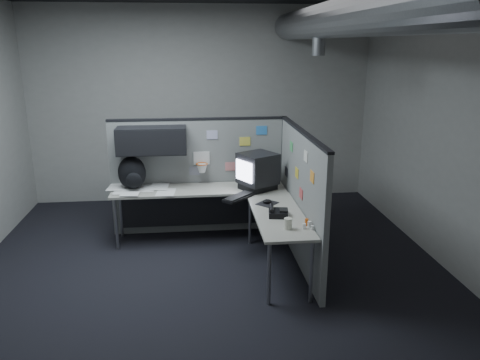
{
  "coord_description": "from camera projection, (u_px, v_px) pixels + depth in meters",
  "views": [
    {
      "loc": [
        -0.19,
        -5.01,
        2.6
      ],
      "look_at": [
        0.38,
        0.35,
        1.02
      ],
      "focal_mm": 35.0,
      "sensor_mm": 36.0,
      "label": 1
    }
  ],
  "objects": [
    {
      "name": "phone",
      "position": [
        278.0,
        212.0,
        5.25
      ],
      "size": [
        0.24,
        0.26,
        0.11
      ],
      "rotation": [
        0.0,
        0.0,
        -0.33
      ],
      "color": "black",
      "rests_on": "desk"
    },
    {
      "name": "bottles",
      "position": [
        308.0,
        225.0,
        4.92
      ],
      "size": [
        0.12,
        0.17,
        0.08
      ],
      "rotation": [
        0.0,
        0.0,
        -0.21
      ],
      "color": "silver",
      "rests_on": "desk"
    },
    {
      "name": "room",
      "position": [
        259.0,
        92.0,
        5.0
      ],
      "size": [
        5.62,
        5.62,
        3.22
      ],
      "color": "black",
      "rests_on": "ground"
    },
    {
      "name": "mouse",
      "position": [
        267.0,
        202.0,
        5.66
      ],
      "size": [
        0.31,
        0.31,
        0.05
      ],
      "rotation": [
        0.0,
        0.0,
        0.01
      ],
      "color": "black",
      "rests_on": "desk"
    },
    {
      "name": "partition_back",
      "position": [
        187.0,
        165.0,
        6.4
      ],
      "size": [
        2.44,
        0.42,
        1.63
      ],
      "color": "slate",
      "rests_on": "ground"
    },
    {
      "name": "cup",
      "position": [
        288.0,
        224.0,
        4.87
      ],
      "size": [
        0.09,
        0.09,
        0.12
      ],
      "primitive_type": "cylinder",
      "rotation": [
        0.0,
        0.0,
        0.06
      ],
      "color": "beige",
      "rests_on": "desk"
    },
    {
      "name": "backpack",
      "position": [
        132.0,
        173.0,
        6.16
      ],
      "size": [
        0.39,
        0.36,
        0.45
      ],
      "rotation": [
        0.0,
        0.0,
        -0.11
      ],
      "color": "black",
      "rests_on": "desk"
    },
    {
      "name": "keyboard",
      "position": [
        239.0,
        197.0,
        5.84
      ],
      "size": [
        0.44,
        0.46,
        0.04
      ],
      "rotation": [
        0.0,
        0.0,
        0.04
      ],
      "color": "black",
      "rests_on": "desk"
    },
    {
      "name": "desk",
      "position": [
        219.0,
        203.0,
        6.04
      ],
      "size": [
        2.31,
        2.11,
        0.73
      ],
      "color": "#A09E90",
      "rests_on": "ground"
    },
    {
      "name": "partition_right",
      "position": [
        300.0,
        197.0,
        5.61
      ],
      "size": [
        0.07,
        2.23,
        1.63
      ],
      "color": "slate",
      "rests_on": "ground"
    },
    {
      "name": "papers",
      "position": [
        141.0,
        189.0,
        6.17
      ],
      "size": [
        0.91,
        0.59,
        0.02
      ],
      "rotation": [
        0.0,
        0.0,
        -0.08
      ],
      "color": "white",
      "rests_on": "desk"
    },
    {
      "name": "monitor",
      "position": [
        258.0,
        171.0,
        6.15
      ],
      "size": [
        0.58,
        0.58,
        0.49
      ],
      "rotation": [
        0.0,
        0.0,
        -0.26
      ],
      "color": "black",
      "rests_on": "desk"
    }
  ]
}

